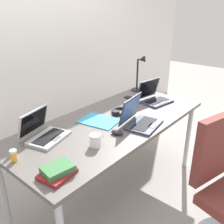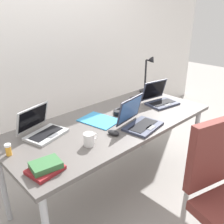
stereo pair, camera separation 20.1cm
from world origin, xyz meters
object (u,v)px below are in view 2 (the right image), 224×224
(laptop_back_left, at_px, (160,99))
(pill_bottle, at_px, (8,150))
(paper_folder_near_lamp, at_px, (99,120))
(cell_phone, at_px, (136,99))
(laptop_front_right, at_px, (139,121))
(book_stack, at_px, (46,167))
(headphones, at_px, (123,111))
(laptop_front_left, at_px, (42,129))
(coffee_mug, at_px, (89,139))
(desk_lamp, at_px, (148,75))
(computer_mouse, at_px, (114,133))

(laptop_back_left, bearing_deg, pill_bottle, 175.74)
(paper_folder_near_lamp, bearing_deg, cell_phone, 11.70)
(laptop_back_left, xyz_separation_m, paper_folder_near_lamp, (-0.69, 0.10, -0.04))
(laptop_front_right, relative_size, paper_folder_near_lamp, 1.11)
(laptop_front_right, height_order, cell_phone, laptop_front_right)
(laptop_front_right, relative_size, pill_bottle, 4.37)
(laptop_back_left, relative_size, book_stack, 1.57)
(cell_phone, distance_m, paper_folder_near_lamp, 0.63)
(headphones, height_order, paper_folder_near_lamp, headphones)
(laptop_front_left, height_order, book_stack, laptop_front_left)
(laptop_front_right, bearing_deg, paper_folder_near_lamp, 118.68)
(pill_bottle, height_order, coffee_mug, coffee_mug)
(desk_lamp, height_order, coffee_mug, desk_lamp)
(laptop_front_left, bearing_deg, book_stack, -116.57)
(laptop_back_left, xyz_separation_m, computer_mouse, (-0.78, -0.15, -0.03))
(laptop_front_left, distance_m, paper_folder_near_lamp, 0.48)
(headphones, bearing_deg, cell_phone, 23.41)
(desk_lamp, bearing_deg, cell_phone, -164.39)
(pill_bottle, xyz_separation_m, paper_folder_near_lamp, (0.76, -0.00, -0.04))
(cell_phone, bearing_deg, coffee_mug, -151.34)
(desk_lamp, distance_m, laptop_back_left, 0.39)
(headphones, bearing_deg, computer_mouse, -145.82)
(book_stack, height_order, coffee_mug, coffee_mug)
(desk_lamp, bearing_deg, computer_mouse, -154.38)
(laptop_front_left, distance_m, headphones, 0.74)
(computer_mouse, bearing_deg, headphones, 21.08)
(laptop_front_right, relative_size, laptop_back_left, 1.06)
(laptop_front_left, bearing_deg, laptop_front_right, -32.81)
(desk_lamp, relative_size, coffee_mug, 3.54)
(computer_mouse, bearing_deg, pill_bottle, 145.61)
(laptop_back_left, relative_size, headphones, 1.52)
(laptop_back_left, xyz_separation_m, book_stack, (-1.36, -0.20, -0.02))
(cell_phone, bearing_deg, pill_bottle, -168.58)
(laptop_front_right, bearing_deg, computer_mouse, 171.52)
(cell_phone, relative_size, pill_bottle, 1.72)
(book_stack, distance_m, coffee_mug, 0.37)
(headphones, height_order, pill_bottle, pill_bottle)
(laptop_front_right, height_order, laptop_front_left, laptop_front_right)
(laptop_front_left, distance_m, coffee_mug, 0.39)
(desk_lamp, bearing_deg, coffee_mug, -159.05)
(desk_lamp, relative_size, laptop_back_left, 1.23)
(paper_folder_near_lamp, bearing_deg, computer_mouse, -107.58)
(paper_folder_near_lamp, relative_size, coffee_mug, 2.74)
(laptop_front_left, distance_m, cell_phone, 1.08)
(computer_mouse, bearing_deg, laptop_front_right, -21.57)
(cell_phone, bearing_deg, headphones, -150.34)
(laptop_back_left, height_order, book_stack, laptop_back_left)
(book_stack, bearing_deg, cell_phone, 18.75)
(computer_mouse, xyz_separation_m, book_stack, (-0.59, -0.05, 0.01))
(desk_lamp, distance_m, laptop_front_right, 0.88)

